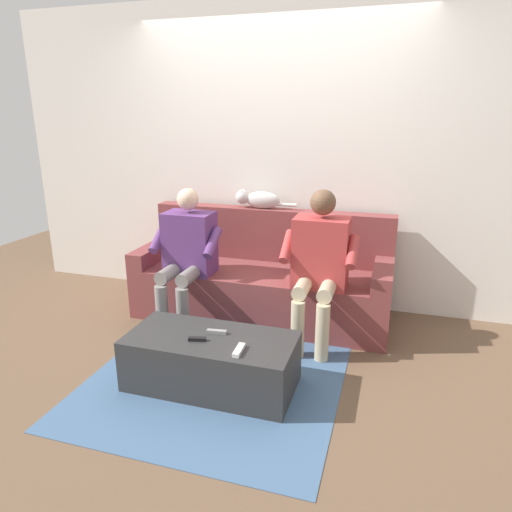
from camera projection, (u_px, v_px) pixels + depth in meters
name	position (u px, v px, depth m)	size (l,w,h in m)	color
ground_plane	(235.00, 352.00, 3.46)	(8.00, 8.00, 0.00)	brown
back_wall	(277.00, 158.00, 4.12)	(5.15, 0.06, 2.66)	silver
couch	(263.00, 281.00, 4.04)	(2.17, 0.77, 0.90)	brown
coffee_table	(211.00, 361.00, 2.99)	(1.08, 0.52, 0.35)	#2D2D2D
person_left_seated	(319.00, 259.00, 3.45)	(0.56, 0.54, 1.18)	#B23838
person_right_seated	(187.00, 250.00, 3.76)	(0.55, 0.55, 1.14)	#5B3370
cat_on_backrest	(257.00, 199.00, 4.10)	(0.56, 0.13, 0.17)	silver
remote_white	(239.00, 350.00, 2.75)	(0.15, 0.04, 0.02)	white
remote_black	(197.00, 339.00, 2.89)	(0.11, 0.03, 0.02)	black
remote_gray	(217.00, 332.00, 2.98)	(0.13, 0.03, 0.02)	gray
floor_rug	(220.00, 372.00, 3.18)	(1.65, 1.82, 0.01)	#426084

